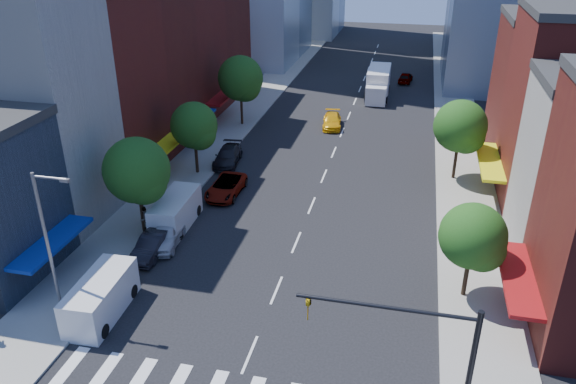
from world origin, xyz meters
name	(u,v)px	position (x,y,z in m)	size (l,w,h in m)	color
ground	(250,354)	(0.00, 0.00, 0.00)	(220.00, 220.00, 0.00)	black
sidewalk_left	(244,113)	(-12.50, 40.00, 0.07)	(5.00, 120.00, 0.15)	gray
sidewalk_right	(458,128)	(12.50, 40.00, 0.07)	(5.00, 120.00, 0.15)	gray
bldg_left_1	(17,104)	(-21.00, 12.00, 9.00)	(12.00, 8.00, 18.00)	silver
bldg_left_2	(83,87)	(-21.00, 20.50, 8.00)	(12.00, 9.00, 16.00)	maroon
bldg_left_3	(129,70)	(-21.00, 29.00, 7.50)	(12.00, 8.00, 15.00)	#561715
bldg_left_4	(163,43)	(-21.00, 37.50, 8.50)	(12.00, 9.00, 17.00)	maroon
bldg_left_5	(195,45)	(-21.00, 47.00, 6.50)	(12.00, 10.00, 13.00)	#561715
bldg_right_3	(562,92)	(21.00, 34.00, 6.50)	(12.00, 10.00, 13.00)	#561715
streetlight	(49,236)	(-11.81, 1.00, 5.28)	(2.25, 0.25, 9.00)	slate
tree_left_near	(138,173)	(-11.35, 10.92, 4.87)	(4.80, 4.80, 7.30)	black
tree_left_mid	(195,127)	(-11.35, 21.92, 4.53)	(4.20, 4.20, 6.65)	black
tree_left_far	(242,80)	(-11.35, 35.92, 5.20)	(5.00, 5.00, 7.75)	black
tree_right_near	(475,239)	(11.65, 7.92, 4.19)	(4.00, 4.00, 6.20)	black
tree_right_far	(462,129)	(11.65, 25.92, 4.86)	(4.60, 4.60, 7.20)	black
parked_car_front	(167,234)	(-9.08, 9.74, 0.82)	(1.93, 4.80, 1.64)	#BCBBC0
parked_car_second	(152,245)	(-9.50, 8.17, 0.74)	(1.57, 4.49, 1.48)	black
parked_car_third	(226,187)	(-7.50, 18.38, 0.74)	(2.46, 5.33, 1.48)	#999999
parked_car_rear	(228,156)	(-9.50, 24.88, 0.77)	(2.16, 5.32, 1.54)	black
cargo_van_near	(100,299)	(-9.49, 1.27, 1.18)	(2.49, 5.70, 2.39)	silver
cargo_van_far	(175,212)	(-9.50, 12.31, 1.18)	(2.43, 5.68, 2.39)	silver
taxi	(332,121)	(-1.38, 37.58, 0.72)	(2.01, 4.95, 1.44)	#EFAE0C
traffic_car_oncoming	(371,92)	(1.84, 50.13, 0.77)	(1.62, 4.64, 1.53)	black
traffic_car_far	(406,77)	(5.96, 58.97, 0.73)	(1.71, 4.26, 1.45)	#999999
box_truck	(378,84)	(2.64, 50.71, 1.73)	(2.95, 9.14, 3.66)	white
pedestrian_far	(144,219)	(-11.41, 10.99, 1.12)	(0.94, 0.73, 1.94)	#999999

